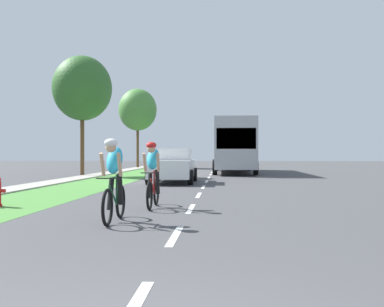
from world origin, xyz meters
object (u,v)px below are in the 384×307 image
(sedan_white, at_px, (173,166))
(cyclist_lead, at_px, (114,179))
(street_tree_far, at_px, (138,110))
(bus_silver, at_px, (234,144))
(cyclist_trailing, at_px, (153,174))
(street_tree_near, at_px, (82,88))

(sedan_white, bearing_deg, cyclist_lead, -89.19)
(street_tree_far, bearing_deg, bus_silver, -49.28)
(sedan_white, bearing_deg, cyclist_trailing, -86.66)
(cyclist_lead, xyz_separation_m, bus_silver, (2.83, 23.10, 1.17))
(cyclist_lead, xyz_separation_m, street_tree_far, (-5.86, 33.19, 4.59))
(sedan_white, height_order, street_tree_near, street_tree_near)
(street_tree_near, bearing_deg, cyclist_lead, -70.63)
(cyclist_trailing, height_order, street_tree_far, street_tree_far)
(sedan_white, xyz_separation_m, street_tree_near, (-6.06, 6.04, 4.40))
(cyclist_trailing, bearing_deg, bus_silver, 83.29)
(sedan_white, xyz_separation_m, street_tree_far, (-5.70, 21.51, 4.63))
(bus_silver, xyz_separation_m, street_tree_near, (-9.06, -5.38, 3.19))
(cyclist_trailing, bearing_deg, sedan_white, 93.34)
(sedan_white, bearing_deg, street_tree_far, 104.83)
(bus_silver, bearing_deg, sedan_white, -104.67)
(cyclist_trailing, relative_size, street_tree_far, 0.23)
(bus_silver, height_order, street_tree_near, street_tree_near)
(street_tree_far, bearing_deg, cyclist_trailing, -78.57)
(street_tree_near, bearing_deg, cyclist_trailing, -66.77)
(cyclist_lead, height_order, bus_silver, bus_silver)
(sedan_white, xyz_separation_m, bus_silver, (2.99, 11.42, 1.21))
(cyclist_lead, relative_size, sedan_white, 0.40)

